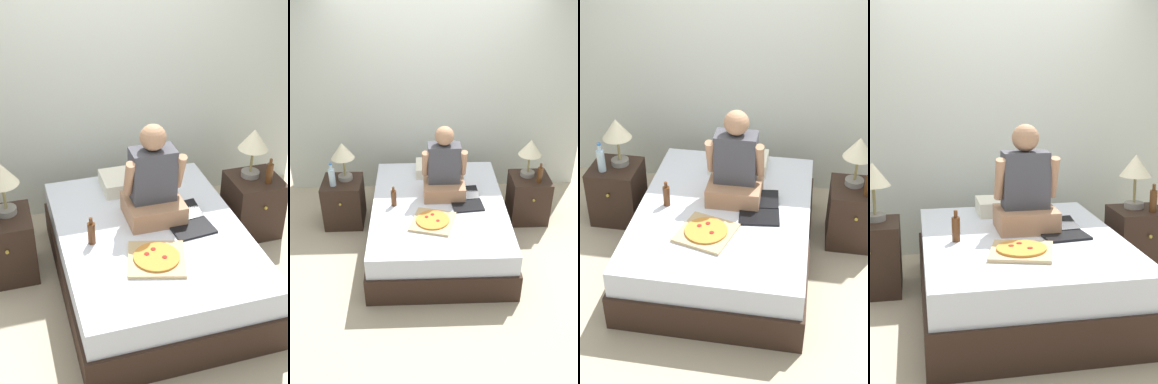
# 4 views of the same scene
# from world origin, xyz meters

# --- Properties ---
(ground_plane) EXTENTS (5.81, 5.81, 0.00)m
(ground_plane) POSITION_xyz_m (0.00, 0.00, 0.00)
(ground_plane) COLOR tan
(wall_back) EXTENTS (3.81, 0.12, 2.50)m
(wall_back) POSITION_xyz_m (0.00, 1.31, 1.25)
(wall_back) COLOR silver
(wall_back) RESTS_ON ground
(bed) EXTENTS (1.44, 1.91, 0.51)m
(bed) POSITION_xyz_m (0.00, 0.00, 0.25)
(bed) COLOR black
(bed) RESTS_ON ground
(nightstand_left) EXTENTS (0.44, 0.47, 0.55)m
(nightstand_left) POSITION_xyz_m (-1.09, 0.44, 0.27)
(nightstand_left) COLOR black
(nightstand_left) RESTS_ON ground
(lamp_on_left_nightstand) EXTENTS (0.26, 0.26, 0.45)m
(lamp_on_left_nightstand) POSITION_xyz_m (-1.05, 0.49, 0.88)
(lamp_on_left_nightstand) COLOR gray
(lamp_on_left_nightstand) RESTS_ON nightstand_left
(nightstand_right) EXTENTS (0.44, 0.47, 0.55)m
(nightstand_right) POSITION_xyz_m (1.09, 0.44, 0.27)
(nightstand_right) COLOR black
(nightstand_right) RESTS_ON ground
(lamp_on_right_nightstand) EXTENTS (0.26, 0.26, 0.45)m
(lamp_on_right_nightstand) POSITION_xyz_m (1.06, 0.49, 0.88)
(lamp_on_right_nightstand) COLOR gray
(lamp_on_right_nightstand) RESTS_ON nightstand_right
(beer_bottle) EXTENTS (0.06, 0.06, 0.23)m
(beer_bottle) POSITION_xyz_m (1.16, 0.34, 0.65)
(beer_bottle) COLOR #512D14
(beer_bottle) RESTS_ON nightstand_right
(pillow) EXTENTS (0.52, 0.34, 0.12)m
(pillow) POSITION_xyz_m (0.02, 0.67, 0.57)
(pillow) COLOR silver
(pillow) RESTS_ON bed
(person_seated) EXTENTS (0.47, 0.40, 0.78)m
(person_seated) POSITION_xyz_m (0.07, 0.19, 0.80)
(person_seated) COLOR #A37556
(person_seated) RESTS_ON bed
(laptop) EXTENTS (0.36, 0.45, 0.07)m
(laptop) POSITION_xyz_m (0.29, -0.02, 0.53)
(laptop) COLOR black
(laptop) RESTS_ON bed
(pizza_box) EXTENTS (0.49, 0.49, 0.05)m
(pizza_box) POSITION_xyz_m (-0.08, -0.36, 0.53)
(pizza_box) COLOR tan
(pizza_box) RESTS_ON bed
(beer_bottle_on_bed) EXTENTS (0.06, 0.06, 0.22)m
(beer_bottle_on_bed) POSITION_xyz_m (-0.47, -0.03, 0.60)
(beer_bottle_on_bed) COLOR #4C2811
(beer_bottle_on_bed) RESTS_ON bed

